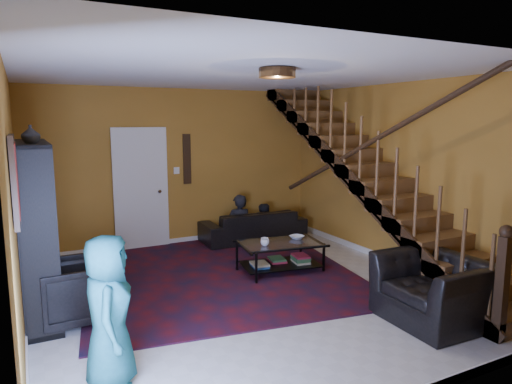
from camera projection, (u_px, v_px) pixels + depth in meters
floor at (246, 292)px, 6.01m from camera, size 5.50×5.50×0.00m
room at (122, 274)px, 6.57m from camera, size 5.50×5.50×5.50m
staircase at (374, 178)px, 6.75m from camera, size 0.95×5.02×3.18m
bookshelf at (37, 231)px, 5.30m from camera, size 0.35×1.80×2.00m
door at (141, 191)px, 7.93m from camera, size 0.82×0.05×2.05m
framed_picture at (14, 179)px, 3.79m from camera, size 0.04×0.74×0.74m
wall_hanging at (187, 159)px, 8.24m from camera, size 0.14×0.03×0.90m
ceiling_fixture at (277, 73)px, 4.88m from camera, size 0.40×0.40×0.10m
rug at (217, 269)px, 6.90m from camera, size 4.32×4.77×0.02m
sofa at (253, 226)px, 8.56m from camera, size 1.97×0.82×0.57m
armchair_left at (78, 291)px, 5.08m from camera, size 0.80×0.78×0.71m
armchair_right at (434, 290)px, 5.09m from camera, size 1.01×1.14×0.73m
person_adult_a at (239, 230)px, 8.49m from camera, size 0.52×0.37×1.34m
person_adult_b at (262, 233)px, 8.73m from camera, size 0.56×0.45×1.13m
person_child at (109, 312)px, 3.79m from camera, size 0.55×0.72×1.32m
coffee_table at (280, 255)px, 6.77m from camera, size 1.28×0.88×0.45m
cup_a at (265, 242)px, 6.56m from camera, size 0.16×0.16×0.10m
cup_b at (264, 241)px, 6.63m from camera, size 0.14×0.14×0.10m
bowl at (297, 237)px, 6.95m from camera, size 0.25×0.25×0.05m
vase at (31, 134)px, 4.69m from camera, size 0.18×0.18×0.19m
popcorn_bucket at (116, 345)px, 4.39m from camera, size 0.15×0.15×0.16m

